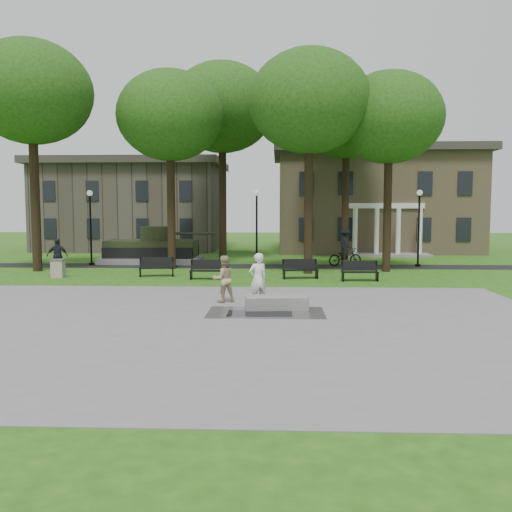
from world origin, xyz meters
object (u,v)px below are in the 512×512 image
at_px(friend_watching, 223,279).
at_px(cyclist, 345,251).
at_px(park_bench_0, 157,266).
at_px(trash_bin, 58,268).
at_px(concrete_block, 276,302).
at_px(skateboarder, 258,279).

height_order(friend_watching, cyclist, cyclist).
relative_size(park_bench_0, trash_bin, 1.93).
bearing_deg(concrete_block, skateboarder, 132.61).
xyz_separation_m(cyclist, park_bench_0, (-10.62, -5.71, -0.43)).
distance_m(concrete_block, trash_bin, 14.21).
bearing_deg(cyclist, trash_bin, 94.73).
distance_m(skateboarder, trash_bin, 13.22).
bearing_deg(friend_watching, cyclist, -138.75).
bearing_deg(concrete_block, cyclist, 74.05).
bearing_deg(friend_watching, park_bench_0, -85.29).
xyz_separation_m(skateboarder, park_bench_0, (-5.67, 8.46, -0.46)).
xyz_separation_m(concrete_block, cyclist, (4.26, 14.92, 0.71)).
distance_m(friend_watching, park_bench_0, 9.03).
bearing_deg(skateboarder, friend_watching, -49.11).
relative_size(concrete_block, park_bench_0, 1.19).
bearing_deg(skateboarder, concrete_block, 105.77).
bearing_deg(trash_bin, skateboarder, -35.89).
height_order(skateboarder, cyclist, cyclist).
distance_m(cyclist, park_bench_0, 12.07).
bearing_deg(cyclist, concrete_block, 146.45).
relative_size(skateboarder, trash_bin, 2.01).
bearing_deg(cyclist, friend_watching, 137.63).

